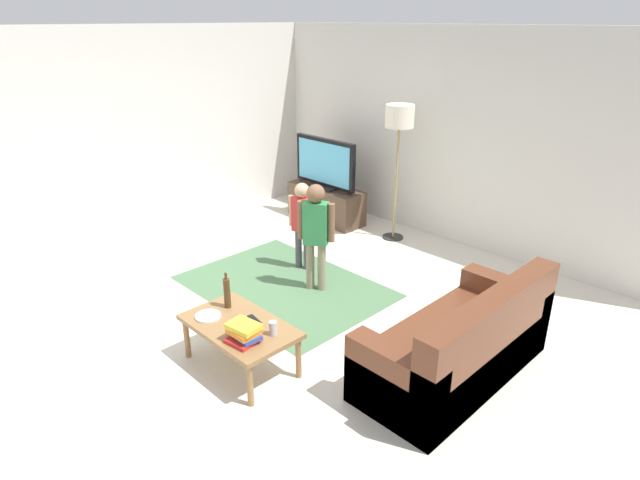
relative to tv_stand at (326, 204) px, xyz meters
name	(u,v)px	position (x,y,z in m)	size (l,w,h in m)	color
ground	(278,316)	(1.61, -2.30, -0.24)	(7.80, 7.80, 0.00)	beige
wall_back	(454,138)	(1.61, 0.70, 1.11)	(6.00, 0.12, 2.70)	silver
wall_left	(122,138)	(-1.39, -2.30, 1.11)	(0.12, 6.00, 2.70)	silver
area_rug	(285,286)	(1.18, -1.83, -0.24)	(2.20, 1.60, 0.01)	#4C724C
tv_stand	(326,204)	(0.00, 0.00, 0.00)	(1.20, 0.44, 0.50)	#4C3828
tv	(325,164)	(0.00, -0.02, 0.60)	(1.10, 0.28, 0.71)	black
couch	(463,348)	(3.43, -1.85, 0.05)	(0.80, 1.80, 0.86)	brown
floor_lamp	(399,124)	(1.14, 0.15, 1.30)	(0.36, 0.36, 1.78)	#262626
child_near_tv	(302,218)	(0.97, -1.36, 0.39)	(0.34, 0.18, 1.05)	#4C4C59
child_center	(316,228)	(1.46, -1.62, 0.48)	(0.36, 0.25, 1.20)	gray
coffee_table	(240,329)	(2.03, -3.06, 0.13)	(1.00, 0.60, 0.42)	olive
book_stack	(244,333)	(2.26, -3.18, 0.25)	(0.29, 0.25, 0.16)	red
bottle	(227,293)	(1.73, -2.96, 0.32)	(0.06, 0.06, 0.33)	#4C3319
tv_remote	(254,320)	(2.08, -2.94, 0.19)	(0.17, 0.05, 0.02)	black
soda_can	(273,328)	(2.35, -2.96, 0.24)	(0.07, 0.07, 0.12)	silver
plate	(208,316)	(1.75, -3.18, 0.18)	(0.22, 0.22, 0.02)	white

